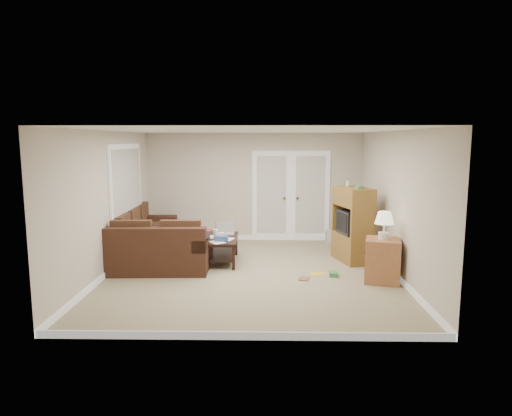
{
  "coord_description": "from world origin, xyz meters",
  "views": [
    {
      "loc": [
        0.23,
        -7.84,
        2.34
      ],
      "look_at": [
        0.08,
        0.45,
        1.1
      ],
      "focal_mm": 32.0,
      "sensor_mm": 36.0,
      "label": 1
    }
  ],
  "objects_px": {
    "coffee_table": "(222,248)",
    "tv_armoire": "(353,224)",
    "side_cabinet": "(383,257)",
    "sectional_sofa": "(151,245)"
  },
  "relations": [
    {
      "from": "coffee_table",
      "to": "side_cabinet",
      "type": "height_order",
      "value": "side_cabinet"
    },
    {
      "from": "sectional_sofa",
      "to": "side_cabinet",
      "type": "xyz_separation_m",
      "value": [
        4.17,
        -1.19,
        0.09
      ]
    },
    {
      "from": "tv_armoire",
      "to": "side_cabinet",
      "type": "bearing_deg",
      "value": -94.3
    },
    {
      "from": "sectional_sofa",
      "to": "coffee_table",
      "type": "xyz_separation_m",
      "value": [
        1.39,
        -0.0,
        -0.07
      ]
    },
    {
      "from": "coffee_table",
      "to": "side_cabinet",
      "type": "bearing_deg",
      "value": -24.13
    },
    {
      "from": "sectional_sofa",
      "to": "side_cabinet",
      "type": "relative_size",
      "value": 2.38
    },
    {
      "from": "coffee_table",
      "to": "tv_armoire",
      "type": "bearing_deg",
      "value": 1.96
    },
    {
      "from": "coffee_table",
      "to": "side_cabinet",
      "type": "xyz_separation_m",
      "value": [
        2.78,
        -1.19,
        0.16
      ]
    },
    {
      "from": "coffee_table",
      "to": "tv_armoire",
      "type": "xyz_separation_m",
      "value": [
        2.53,
        0.13,
        0.46
      ]
    },
    {
      "from": "sectional_sofa",
      "to": "tv_armoire",
      "type": "xyz_separation_m",
      "value": [
        3.91,
        0.13,
        0.39
      ]
    }
  ]
}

